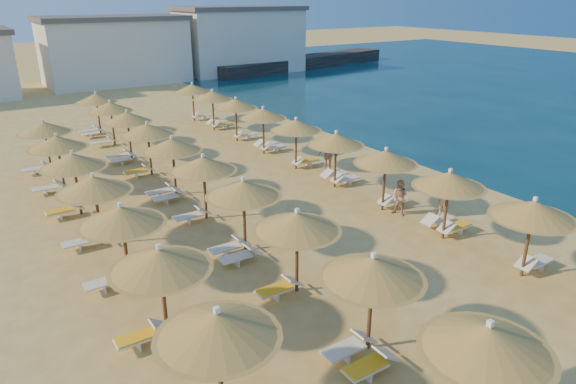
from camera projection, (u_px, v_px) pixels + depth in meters
ground at (361, 248)px, 20.52m from camera, size 220.00×220.00×0.00m
jetty at (304, 62)px, 70.80m from camera, size 30.17×10.20×1.50m
hotel_blocks at (120, 50)px, 57.36m from camera, size 49.73×10.16×8.10m
parasol_row_east at (360, 149)px, 24.68m from camera, size 2.97×42.93×3.06m
parasol_row_west at (222, 176)px, 20.92m from camera, size 2.97×42.93×3.06m
parasol_row_inland at (107, 200)px, 18.54m from camera, size 2.97×28.40×3.06m
loungers at (268, 217)px, 22.57m from camera, size 15.02×40.55×0.66m
beachgoer_b at (400, 198)px, 23.29m from camera, size 0.88×0.98×1.68m
beachgoer_a at (445, 198)px, 23.17m from camera, size 0.59×0.73×1.74m
beachgoer_c at (328, 156)px, 29.05m from camera, size 1.19×0.94×1.89m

